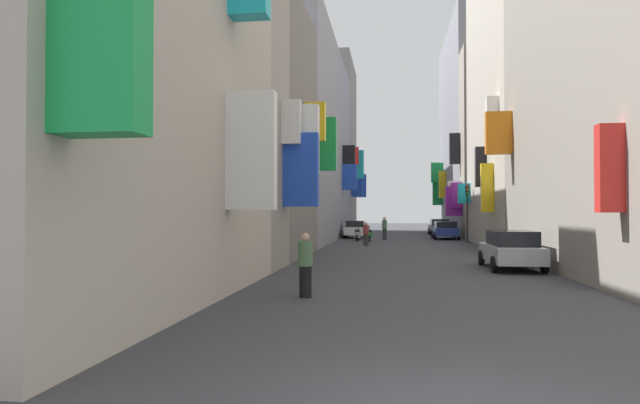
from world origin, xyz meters
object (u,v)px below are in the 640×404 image
parked_car_grey (439,227)px  parked_car_white (356,229)px  scooter_red (358,231)px  parked_car_blue (445,230)px  scooter_silver (358,235)px  scooter_green (370,235)px  pedestrian_near_left (305,265)px  traffic_light_near_corner (467,203)px  pedestrian_crossing (366,234)px  pedestrian_near_right (385,228)px  parked_car_silver (511,249)px

parked_car_grey → parked_car_white: (-7.57, -7.06, -0.03)m
parked_car_white → scooter_red: 4.14m
parked_car_blue → scooter_silver: parked_car_blue is taller
parked_car_white → scooter_green: parked_car_white is taller
scooter_silver → pedestrian_near_left: (0.35, -27.11, 0.36)m
scooter_red → traffic_light_near_corner: traffic_light_near_corner is taller
scooter_silver → pedestrian_crossing: bearing=-81.2°
parked_car_white → pedestrian_near_right: size_ratio=2.30×
parked_car_grey → parked_car_white: 10.35m
parked_car_silver → scooter_silver: bearing=110.1°
scooter_green → scooter_red: bearing=99.1°
pedestrian_near_right → traffic_light_near_corner: (5.90, -3.66, 1.94)m
scooter_green → parked_car_blue: bearing=34.6°
parked_car_white → scooter_green: bearing=-74.7°
parked_car_grey → scooter_silver: parked_car_grey is taller
scooter_red → pedestrian_crossing: bearing=-84.3°
parked_car_blue → scooter_green: bearing=-145.4°
parked_car_silver → pedestrian_near_left: (-6.74, -7.72, 0.05)m
pedestrian_near_left → traffic_light_near_corner: bearing=73.5°
scooter_green → traffic_light_near_corner: 7.46m
parked_car_silver → scooter_green: 19.92m
pedestrian_crossing → parked_car_white: bearing=97.4°
scooter_green → parked_car_white: bearing=105.3°
scooter_green → scooter_silver: size_ratio=1.06×
parked_car_silver → pedestrian_near_right: 22.07m
pedestrian_crossing → scooter_silver: bearing=98.8°
parked_car_white → parked_car_silver: parked_car_silver is taller
parked_car_silver → pedestrian_crossing: bearing=114.6°
parked_car_grey → scooter_red: bearing=-159.1°
parked_car_white → parked_car_silver: 25.14m
parked_car_white → scooter_silver: 4.62m
scooter_silver → pedestrian_near_right: pedestrian_near_right is taller
pedestrian_near_right → scooter_red: bearing=111.1°
parked_car_silver → scooter_silver: parked_car_silver is taller
parked_car_blue → traffic_light_near_corner: (1.04, -5.23, 2.08)m
scooter_red → scooter_green: same height
traffic_light_near_corner → parked_car_white: bearing=143.6°
parked_car_white → pedestrian_near_right: (2.47, -2.51, 0.13)m
parked_car_blue → traffic_light_near_corner: traffic_light_near_corner is taller
parked_car_grey → parked_car_white: bearing=-137.0°
scooter_green → traffic_light_near_corner: traffic_light_near_corner is taller
parked_car_grey → pedestrian_crossing: bearing=-109.5°
parked_car_grey → scooter_red: size_ratio=2.28×
parked_car_grey → pedestrian_crossing: (-6.21, -17.55, -0.03)m
parked_car_blue → scooter_red: (-7.41, 5.07, -0.29)m
parked_car_white → pedestrian_near_right: bearing=-45.5°
scooter_red → pedestrian_near_right: size_ratio=1.05×
parked_car_grey → pedestrian_near_right: 10.84m
parked_car_white → parked_car_blue: 7.39m
parked_car_blue → pedestrian_near_left: 31.44m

